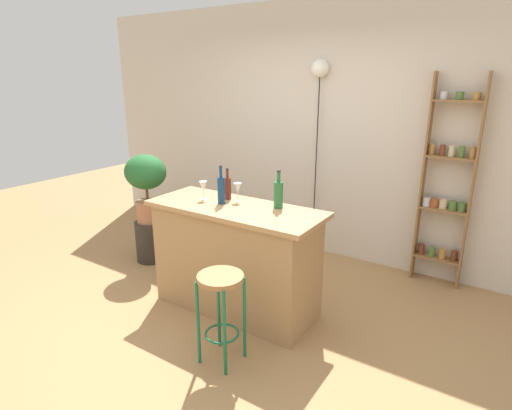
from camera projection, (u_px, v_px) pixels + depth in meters
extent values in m
plane|color=#A37A4C|center=(216.00, 322.00, 3.53)|extent=(12.00, 12.00, 0.00)
cube|color=beige|center=(320.00, 132.00, 4.67)|extent=(6.40, 0.10, 2.80)
cube|color=#A87F51|center=(236.00, 261.00, 3.63)|extent=(1.41, 0.56, 0.92)
cube|color=tan|center=(235.00, 209.00, 3.49)|extent=(1.53, 0.61, 0.04)
cylinder|color=#196642|center=(198.00, 323.00, 2.94)|extent=(0.02, 0.02, 0.65)
cylinder|color=#196642|center=(225.00, 334.00, 2.82)|extent=(0.02, 0.02, 0.65)
cylinder|color=#196642|center=(219.00, 309.00, 3.13)|extent=(0.02, 0.02, 0.65)
cylinder|color=#196642|center=(244.00, 318.00, 3.00)|extent=(0.02, 0.02, 0.65)
torus|color=#196642|center=(222.00, 333.00, 3.00)|extent=(0.25, 0.25, 0.02)
cylinder|color=#9E7042|center=(220.00, 278.00, 2.87)|extent=(0.33, 0.33, 0.03)
cube|color=olive|center=(423.00, 181.00, 4.05)|extent=(0.02, 0.14, 2.05)
cube|color=olive|center=(473.00, 187.00, 3.82)|extent=(0.02, 0.14, 2.05)
cube|color=olive|center=(437.00, 258.00, 4.17)|extent=(0.42, 0.14, 0.02)
cylinder|color=brown|center=(421.00, 249.00, 4.24)|extent=(0.06, 0.06, 0.10)
cylinder|color=#4C7033|center=(432.00, 251.00, 4.17)|extent=(0.06, 0.06, 0.10)
cylinder|color=#AD7A38|center=(442.00, 254.00, 4.12)|extent=(0.06, 0.06, 0.10)
cylinder|color=brown|center=(454.00, 256.00, 4.07)|extent=(0.06, 0.06, 0.10)
cube|color=olive|center=(443.00, 209.00, 4.01)|extent=(0.42, 0.14, 0.02)
cylinder|color=silver|center=(426.00, 202.00, 4.08)|extent=(0.07, 0.07, 0.09)
cylinder|color=#994C23|center=(434.00, 203.00, 4.05)|extent=(0.07, 0.07, 0.09)
cylinder|color=beige|center=(443.00, 204.00, 4.01)|extent=(0.07, 0.07, 0.09)
cylinder|color=#4C7033|center=(453.00, 205.00, 3.96)|extent=(0.07, 0.07, 0.09)
cylinder|color=#4C7033|center=(462.00, 207.00, 3.91)|extent=(0.07, 0.07, 0.09)
cube|color=olive|center=(451.00, 157.00, 3.86)|extent=(0.42, 0.14, 0.02)
cylinder|color=#AD7A38|center=(432.00, 149.00, 3.94)|extent=(0.05, 0.05, 0.10)
cylinder|color=brown|center=(442.00, 150.00, 3.89)|extent=(0.05, 0.05, 0.10)
cylinder|color=beige|center=(452.00, 151.00, 3.84)|extent=(0.05, 0.05, 0.10)
cylinder|color=#4C7033|center=(462.00, 152.00, 3.80)|extent=(0.05, 0.05, 0.10)
cylinder|color=#AD7A38|center=(473.00, 153.00, 3.75)|extent=(0.05, 0.05, 0.10)
cube|color=olive|center=(459.00, 101.00, 3.71)|extent=(0.42, 0.14, 0.02)
cylinder|color=silver|center=(444.00, 95.00, 3.77)|extent=(0.07, 0.07, 0.07)
cylinder|color=#4C7033|center=(460.00, 96.00, 3.69)|extent=(0.07, 0.07, 0.07)
cylinder|color=#AD7A38|center=(477.00, 96.00, 3.62)|extent=(0.07, 0.07, 0.07)
cylinder|color=#2D2823|center=(151.00, 241.00, 4.67)|extent=(0.33, 0.33, 0.46)
cylinder|color=#A86B4C|center=(149.00, 211.00, 4.57)|extent=(0.26, 0.26, 0.24)
cylinder|color=brown|center=(147.00, 194.00, 4.51)|extent=(0.03, 0.03, 0.16)
ellipsoid|color=#23602D|center=(145.00, 172.00, 4.44)|extent=(0.47, 0.42, 0.37)
cylinder|color=navy|center=(221.00, 191.00, 3.53)|extent=(0.06, 0.06, 0.23)
cylinder|color=navy|center=(221.00, 172.00, 3.48)|extent=(0.02, 0.02, 0.09)
cylinder|color=black|center=(221.00, 166.00, 3.46)|extent=(0.03, 0.03, 0.01)
cylinder|color=#236638|center=(278.00, 195.00, 3.41)|extent=(0.08, 0.08, 0.22)
cylinder|color=#236638|center=(279.00, 177.00, 3.37)|extent=(0.03, 0.03, 0.09)
cylinder|color=black|center=(279.00, 171.00, 3.35)|extent=(0.03, 0.03, 0.01)
cylinder|color=#5B2319|center=(228.00, 188.00, 3.67)|extent=(0.06, 0.06, 0.19)
cylinder|color=#5B2319|center=(227.00, 174.00, 3.63)|extent=(0.02, 0.02, 0.07)
cylinder|color=black|center=(227.00, 169.00, 3.61)|extent=(0.03, 0.03, 0.01)
cylinder|color=silver|center=(204.00, 199.00, 3.68)|extent=(0.06, 0.06, 0.00)
cylinder|color=silver|center=(204.00, 195.00, 3.67)|extent=(0.01, 0.01, 0.08)
cone|color=silver|center=(203.00, 186.00, 3.65)|extent=(0.07, 0.07, 0.08)
cylinder|color=silver|center=(238.00, 201.00, 3.63)|extent=(0.06, 0.06, 0.00)
cylinder|color=silver|center=(238.00, 197.00, 3.61)|extent=(0.01, 0.01, 0.08)
cone|color=silver|center=(238.00, 188.00, 3.59)|extent=(0.07, 0.07, 0.08)
cylinder|color=black|center=(316.00, 165.00, 4.68)|extent=(0.01, 0.01, 2.08)
sphere|color=white|center=(320.00, 68.00, 4.37)|extent=(0.19, 0.19, 0.19)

